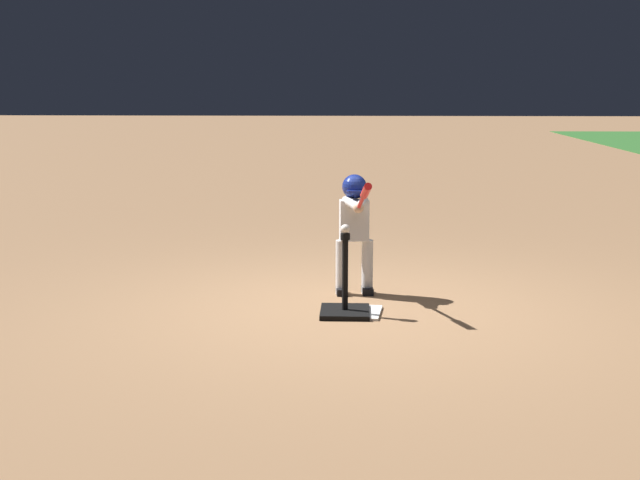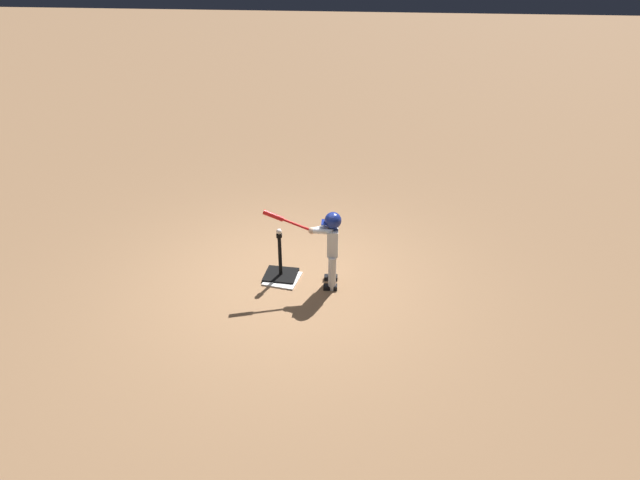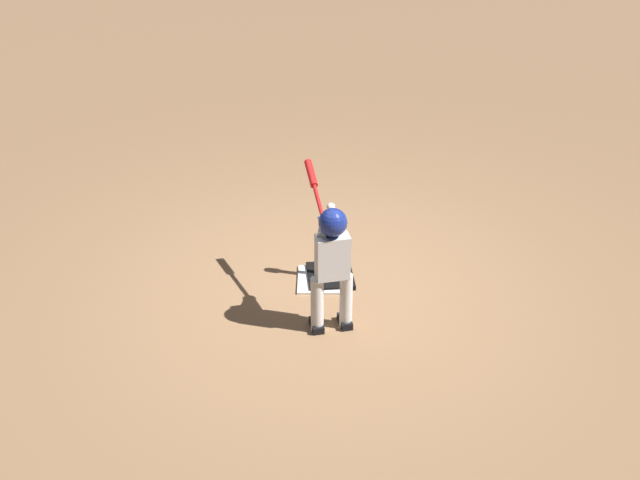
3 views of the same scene
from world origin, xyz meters
The scene contains 5 objects.
ground_plane centered at (0.00, 0.00, 0.00)m, with size 90.00×90.00×0.00m, color #99704C.
home_plate centered at (0.09, 0.00, 0.01)m, with size 0.44×0.44×0.02m, color white.
batting_tee centered at (0.13, -0.07, 0.09)m, with size 0.44×0.39×0.66m.
batter_child centered at (-0.55, 0.01, 0.67)m, with size 0.98×0.34×1.08m.
baseball centered at (0.13, -0.07, 0.70)m, with size 0.07×0.07×0.07m, color white.
Camera 3 is at (-5.31, 0.56, 3.57)m, focal length 42.00 mm.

